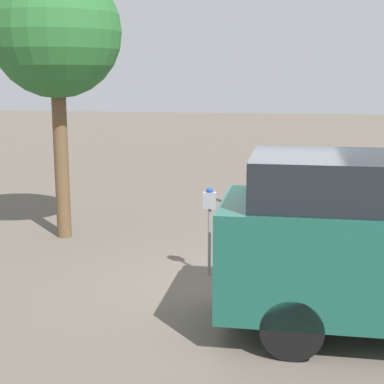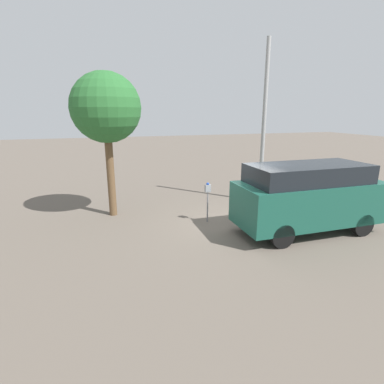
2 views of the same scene
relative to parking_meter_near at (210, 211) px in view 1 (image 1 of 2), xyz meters
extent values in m
plane|color=#60564C|center=(0.68, -0.58, -1.06)|extent=(80.00, 80.00, 0.00)
cylinder|color=gray|center=(0.00, 0.00, -0.51)|extent=(0.05, 0.05, 1.10)
cube|color=gray|center=(0.00, 0.00, 0.17)|extent=(0.21, 0.13, 0.26)
sphere|color=navy|center=(0.00, 0.00, 0.32)|extent=(0.11, 0.11, 0.11)
cylinder|color=black|center=(1.30, -1.01, -0.70)|extent=(0.73, 0.23, 0.72)
cylinder|color=black|center=(1.28, -2.63, -0.70)|extent=(0.73, 0.23, 0.72)
cylinder|color=brown|center=(-3.14, 1.82, 0.48)|extent=(0.28, 0.28, 3.08)
sphere|color=#28662D|center=(-3.14, 1.82, 2.88)|extent=(2.45, 2.45, 2.45)
camera|label=1|loc=(1.15, -8.93, 2.12)|focal=55.00mm
camera|label=2|loc=(-3.63, -9.40, 2.73)|focal=28.00mm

